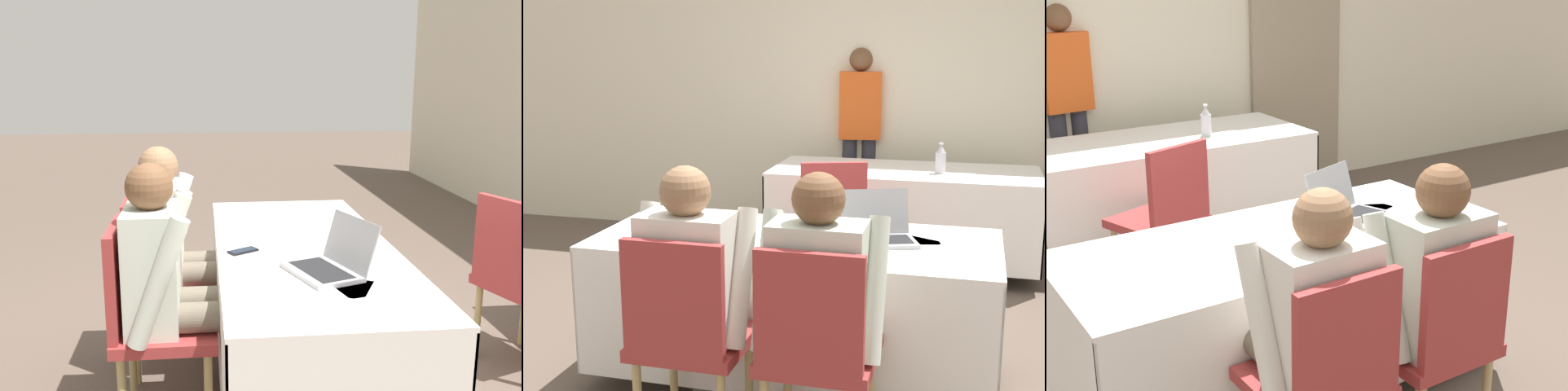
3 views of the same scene
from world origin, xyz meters
TOP-DOWN VIEW (x-y plane):
  - ground_plane at (0.00, 0.00)m, footprint 24.00×24.00m
  - wall_back at (0.00, 2.74)m, footprint 12.00×0.06m
  - conference_table_near at (0.00, 0.00)m, footprint 1.91×0.84m
  - conference_table_far at (0.32, 2.00)m, footprint 1.91×0.84m
  - laptop at (0.39, 0.04)m, footprint 0.40×0.38m
  - cell_phone at (0.07, -0.30)m, footprint 0.12×0.15m
  - paper_beside_laptop at (0.53, 0.02)m, footprint 0.32×0.36m
  - paper_centre_table at (0.54, 0.17)m, footprint 0.28×0.34m
  - water_bottle at (0.57, 1.91)m, footprint 0.07×0.07m
  - chair_near_left at (-0.26, -0.72)m, footprint 0.44×0.44m
  - chair_near_right at (0.26, -0.72)m, footprint 0.44×0.44m
  - chair_far_spare at (-0.06, 1.15)m, footprint 0.56×0.56m
  - person_checkered_shirt at (-0.26, -0.62)m, footprint 0.50×0.52m
  - person_white_shirt at (0.26, -0.62)m, footprint 0.50×0.52m
  - person_red_shirt at (-0.13, 2.71)m, footprint 0.37×0.25m

SIDE VIEW (x-z plane):
  - ground_plane at x=0.00m, z-range 0.00..0.00m
  - chair_near_left at x=-0.26m, z-range 0.06..0.98m
  - chair_near_right at x=0.26m, z-range 0.06..0.98m
  - chair_far_spare at x=-0.06m, z-range 0.06..0.98m
  - conference_table_near at x=0.00m, z-range 0.20..0.93m
  - conference_table_far at x=0.32m, z-range 0.20..0.93m
  - person_checkered_shirt at x=-0.26m, z-range 0.08..1.27m
  - person_white_shirt at x=0.26m, z-range 0.08..1.27m
  - paper_beside_laptop at x=0.53m, z-range 0.73..0.73m
  - paper_centre_table at x=0.54m, z-range 0.73..0.73m
  - cell_phone at x=0.07m, z-range 0.73..0.74m
  - laptop at x=0.39m, z-range 0.66..0.89m
  - water_bottle at x=0.57m, z-range 0.72..0.94m
  - person_red_shirt at x=-0.13m, z-range 0.12..1.71m
  - wall_back at x=0.00m, z-range 0.00..2.70m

